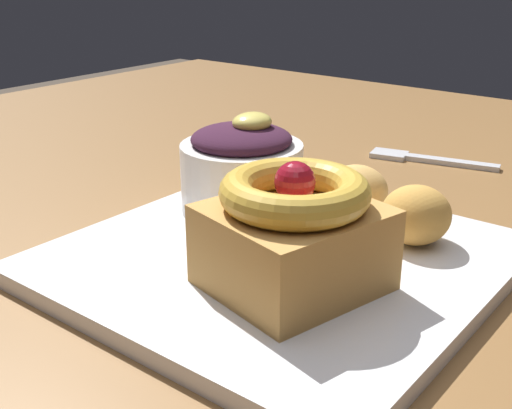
{
  "coord_description": "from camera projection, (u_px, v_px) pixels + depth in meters",
  "views": [
    {
      "loc": [
        -0.34,
        -0.32,
        0.93
      ],
      "look_at": [
        -0.02,
        -0.07,
        0.77
      ],
      "focal_mm": 46.27,
      "sensor_mm": 36.0,
      "label": 1
    }
  ],
  "objects": [
    {
      "name": "dining_table",
      "position": [
        209.0,
        326.0,
        0.54
      ],
      "size": [
        1.2,
        1.14,
        0.73
      ],
      "color": "brown",
      "rests_on": "ground_plane"
    },
    {
      "name": "front_plate",
      "position": [
        280.0,
        259.0,
        0.44
      ],
      "size": [
        0.26,
        0.26,
        0.01
      ],
      "primitive_type": "cube",
      "color": "white",
      "rests_on": "dining_table"
    },
    {
      "name": "cake_slice",
      "position": [
        294.0,
        231.0,
        0.38
      ],
      "size": [
        0.11,
        0.1,
        0.08
      ],
      "rotation": [
        0.0,
        0.0,
        -0.23
      ],
      "color": "#C68E47",
      "rests_on": "front_plate"
    },
    {
      "name": "berry_ramekin",
      "position": [
        242.0,
        169.0,
        0.49
      ],
      "size": [
        0.09,
        0.09,
        0.08
      ],
      "color": "white",
      "rests_on": "front_plate"
    },
    {
      "name": "fritter_front",
      "position": [
        416.0,
        215.0,
        0.44
      ],
      "size": [
        0.05,
        0.05,
        0.04
      ],
      "primitive_type": "ellipsoid",
      "color": "gold",
      "rests_on": "front_plate"
    },
    {
      "name": "fritter_middle",
      "position": [
        356.0,
        190.0,
        0.49
      ],
      "size": [
        0.05,
        0.05,
        0.04
      ],
      "primitive_type": "ellipsoid",
      "color": "tan",
      "rests_on": "front_plate"
    },
    {
      "name": "fork",
      "position": [
        423.0,
        159.0,
        0.66
      ],
      "size": [
        0.05,
        0.13,
        0.0
      ],
      "rotation": [
        0.0,
        0.0,
        1.79
      ],
      "color": "silver",
      "rests_on": "dining_table"
    }
  ]
}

